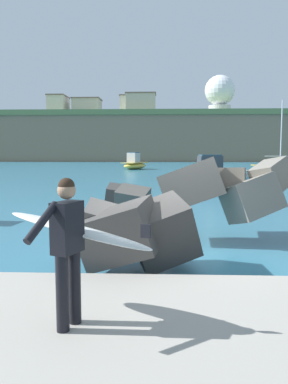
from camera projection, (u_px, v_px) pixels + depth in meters
ground_plane at (176, 259)px, 8.31m from camera, size 400.00×400.00×0.00m
walkway_path at (191, 347)px, 4.32m from camera, size 48.00×4.40×0.24m
breakwater_jetty at (182, 201)px, 9.73m from camera, size 29.07×7.27×2.44m
surfer_with_board at (71, 239)px, 4.57m from camera, size 2.07×1.50×1.78m
boat_near_left at (214, 174)px, 28.88m from camera, size 5.95×2.93×2.09m
boat_near_centre at (135, 164)px, 50.14m from camera, size 3.88×4.59×2.26m
boat_mid_left at (276, 168)px, 40.20m from camera, size 5.48×1.76×7.62m
headland_bluff at (110, 139)px, 104.71m from camera, size 90.66×38.77×11.67m
radar_dome at (220, 93)px, 96.38m from camera, size 7.52×7.52×9.69m
station_building_west at (58, 107)px, 108.53m from camera, size 4.92×8.37×6.30m
station_building_central at (135, 106)px, 102.55m from camera, size 8.31×5.50×5.49m
station_building_east at (87, 109)px, 109.50m from camera, size 7.93×7.13×5.65m
station_building_annex at (141, 104)px, 97.56m from camera, size 7.72×5.00×5.38m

